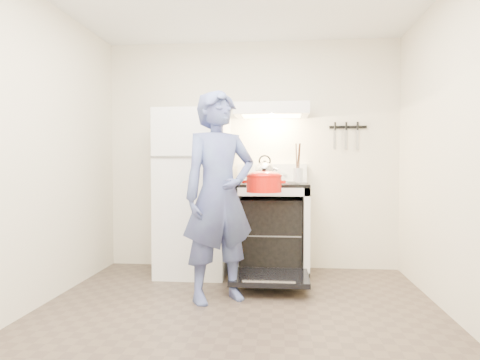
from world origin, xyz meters
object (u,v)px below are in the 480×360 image
object	(u,v)px
stove_body	(271,230)
tea_kettle	(265,169)
refrigerator	(194,193)
dutch_oven	(264,184)
person	(219,196)

from	to	relation	value
stove_body	tea_kettle	bearing A→B (deg)	117.22
stove_body	refrigerator	bearing A→B (deg)	-178.23
refrigerator	tea_kettle	bearing A→B (deg)	12.98
tea_kettle	dutch_oven	size ratio (longest dim) A/B	0.77
refrigerator	person	bearing A→B (deg)	-65.52
tea_kettle	person	xyz separation A→B (m)	(-0.34, -1.04, -0.22)
person	dutch_oven	xyz separation A→B (m)	(0.36, 0.24, 0.09)
stove_body	tea_kettle	size ratio (longest dim) A/B	3.12
refrigerator	dutch_oven	xyz separation A→B (m)	(0.76, -0.63, 0.12)
dutch_oven	person	bearing A→B (deg)	-146.53
stove_body	tea_kettle	xyz separation A→B (m)	(-0.07, 0.14, 0.64)
stove_body	tea_kettle	distance (m)	0.66
tea_kettle	person	bearing A→B (deg)	-108.08
refrigerator	person	distance (m)	0.96
refrigerator	tea_kettle	distance (m)	0.79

